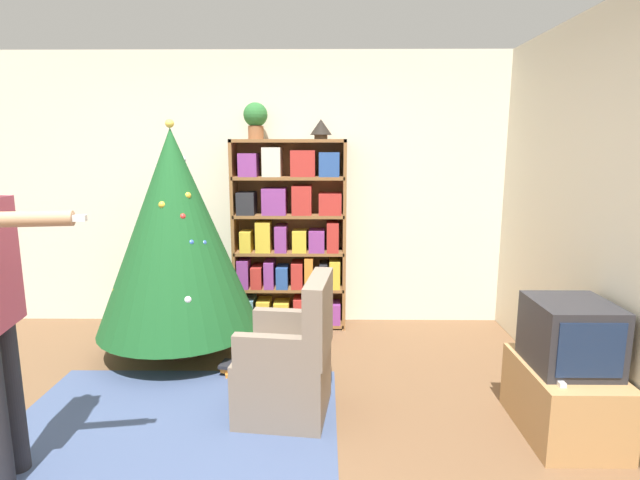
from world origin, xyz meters
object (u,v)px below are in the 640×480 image
Objects in this scene: christmas_tree at (175,231)px; armchair at (290,366)px; television at (570,335)px; table_lamp at (321,128)px; bookshelf at (290,237)px; potted_plant at (256,118)px.

armchair is at bearing -44.58° from christmas_tree.
table_lamp reaches higher than television.
table_lamp is (0.19, 1.64, 1.56)m from armchair.
table_lamp is at bearing 1.40° from bookshelf.
armchair is at bearing -96.48° from table_lamp.
bookshelf is 2.57m from television.
bookshelf is at bearing -1.40° from potted_plant.
armchair is (-1.67, 0.21, -0.30)m from television.
armchair is 4.60× the size of table_lamp.
potted_plant is (-2.08, 1.85, 1.35)m from television.
armchair reaches higher than television.
christmas_tree is 9.66× the size of table_lamp.
potted_plant reaches higher than armchair.
bookshelf is 5.43× the size of potted_plant.
television is at bearing -51.15° from table_lamp.
bookshelf is 1.73m from armchair.
christmas_tree is 5.88× the size of potted_plant.
bookshelf is at bearing -178.60° from table_lamp.
television is 2.40× the size of table_lamp.
christmas_tree is 1.60m from table_lamp.
christmas_tree is at bearing 156.00° from television.
potted_plant reaches higher than television.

